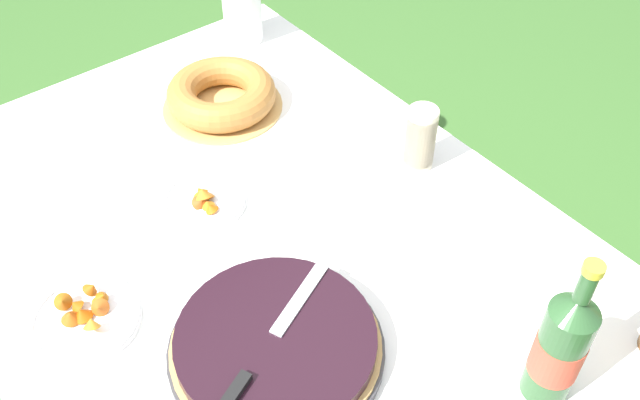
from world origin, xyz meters
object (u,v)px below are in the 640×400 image
at_px(bundt_cake, 221,95).
at_px(cup_stack, 420,138).
at_px(berry_tart, 276,345).
at_px(paper_towel_roll, 241,2).
at_px(snack_plate_near, 85,316).
at_px(cider_bottle_green, 560,347).
at_px(snack_plate_left, 204,199).
at_px(serving_knife, 267,346).

distance_m(bundt_cake, cup_stack, 0.54).
bearing_deg(bundt_cake, berry_tart, -25.35).
bearing_deg(paper_towel_roll, snack_plate_near, -51.32).
relative_size(cider_bottle_green, snack_plate_left, 1.80).
relative_size(cider_bottle_green, snack_plate_near, 1.61).
distance_m(serving_knife, cup_stack, 0.65).
distance_m(serving_knife, snack_plate_near, 0.38).
relative_size(cider_bottle_green, paper_towel_roll, 1.43).
bearing_deg(snack_plate_near, cup_stack, 85.10).
bearing_deg(cup_stack, cider_bottle_green, -22.75).
relative_size(snack_plate_left, paper_towel_roll, 0.79).
relative_size(snack_plate_near, paper_towel_roll, 0.89).
xyz_separation_m(berry_tart, cider_bottle_green, (0.36, 0.33, 0.10)).
bearing_deg(paper_towel_roll, cup_stack, 1.18).
bearing_deg(snack_plate_left, serving_knife, -16.87).
xyz_separation_m(bundt_cake, paper_towel_roll, (-0.24, 0.23, 0.08)).
bearing_deg(cider_bottle_green, berry_tart, -137.09).
bearing_deg(cider_bottle_green, cup_stack, 157.25).
bearing_deg(snack_plate_near, bundt_cake, 125.17).
relative_size(bundt_cake, cup_stack, 1.92).
bearing_deg(berry_tart, cider_bottle_green, 42.91).
distance_m(snack_plate_near, paper_towel_roll, 1.04).
bearing_deg(bundt_cake, snack_plate_left, -39.41).
relative_size(snack_plate_near, snack_plate_left, 1.12).
xyz_separation_m(bundt_cake, snack_plate_left, (0.27, -0.22, -0.03)).
distance_m(berry_tart, cup_stack, 0.62).
height_order(snack_plate_left, paper_towel_roll, paper_towel_roll).
distance_m(bundt_cake, cider_bottle_green, 1.06).
height_order(bundt_cake, paper_towel_roll, paper_towel_roll).
height_order(berry_tart, cup_stack, cup_stack).
bearing_deg(snack_plate_left, cup_stack, 66.65).
height_order(berry_tart, cider_bottle_green, cider_bottle_green).
height_order(bundt_cake, cup_stack, cup_stack).
bearing_deg(cup_stack, berry_tart, -69.11).
bearing_deg(serving_knife, cup_stack, -2.68).
height_order(bundt_cake, cider_bottle_green, cider_bottle_green).
distance_m(berry_tart, bundt_cake, 0.77).
bearing_deg(berry_tart, serving_knife, -66.30).
distance_m(serving_knife, paper_towel_roll, 1.12).
bearing_deg(serving_knife, bundt_cake, 39.56).
height_order(serving_knife, cider_bottle_green, cider_bottle_green).
xyz_separation_m(serving_knife, paper_towel_roll, (-0.95, 0.59, 0.06)).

